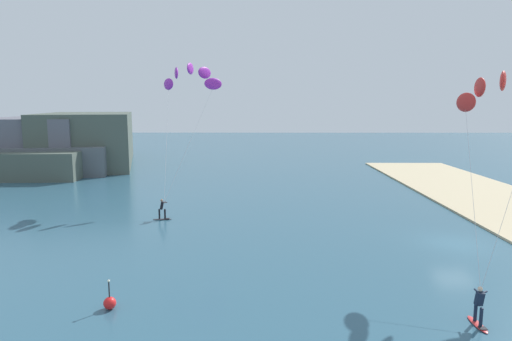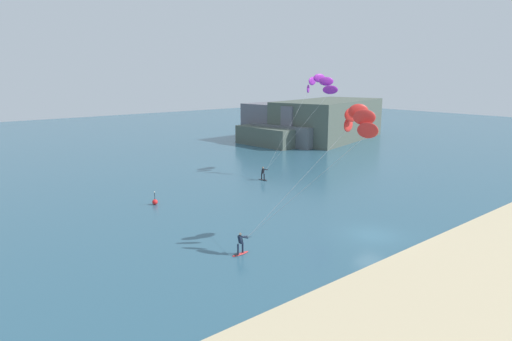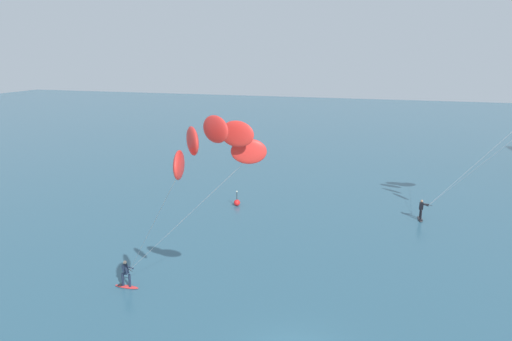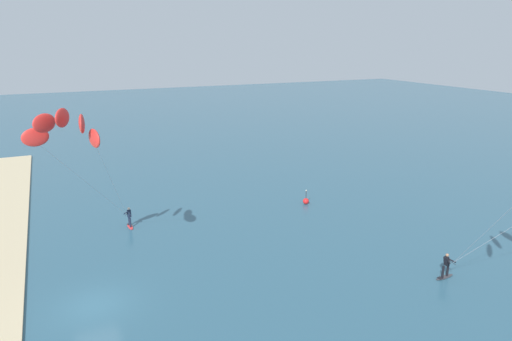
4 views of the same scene
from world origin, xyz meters
name	(u,v)px [view 4 (image 4 of 4)]	position (x,y,z in m)	size (l,w,h in m)	color
ground_plane	(95,306)	(0.00, 0.00, 0.00)	(240.00, 240.00, 0.00)	#2D566B
kitesurfer_nearshore	(68,134)	(-3.66, -0.26, 9.35)	(9.95, 6.86, 10.91)	red
marker_buoy	(306,201)	(-9.50, 19.61, 0.30)	(0.56, 0.56, 1.38)	red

